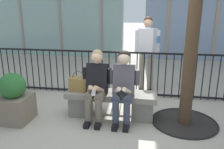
{
  "coord_description": "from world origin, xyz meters",
  "views": [
    {
      "loc": [
        0.64,
        -3.68,
        1.85
      ],
      "look_at": [
        0.0,
        0.1,
        0.75
      ],
      "focal_mm": 36.22,
      "sensor_mm": 36.0,
      "label": 1
    }
  ],
  "objects": [
    {
      "name": "ground_plane",
      "position": [
        0.0,
        0.0,
        0.0
      ],
      "size": [
        60.0,
        60.0,
        0.0
      ],
      "primitive_type": "plane",
      "color": "#A8A091"
    },
    {
      "name": "stone_bench",
      "position": [
        0.0,
        0.0,
        0.27
      ],
      "size": [
        1.6,
        0.44,
        0.45
      ],
      "color": "gray",
      "rests_on": "ground"
    },
    {
      "name": "planter",
      "position": [
        -1.59,
        -0.45,
        0.39
      ],
      "size": [
        0.52,
        0.52,
        0.85
      ],
      "color": "#726656",
      "rests_on": "ground"
    },
    {
      "name": "handbag_on_bench",
      "position": [
        -0.58,
        -0.01,
        0.58
      ],
      "size": [
        0.33,
        0.18,
        0.37
      ],
      "color": "olive",
      "rests_on": "stone_bench"
    },
    {
      "name": "plaza_railing",
      "position": [
        -0.0,
        1.07,
        0.5
      ],
      "size": [
        9.05,
        0.04,
        0.99
      ],
      "color": "black",
      "rests_on": "ground"
    },
    {
      "name": "bystander_at_railing",
      "position": [
        0.58,
        1.44,
        1.0
      ],
      "size": [
        0.55,
        0.37,
        1.71
      ],
      "color": "gray",
      "rests_on": "ground"
    },
    {
      "name": "seated_person_with_phone",
      "position": [
        -0.23,
        -0.13,
        0.65
      ],
      "size": [
        0.52,
        0.66,
        1.21
      ],
      "color": "#6B6051",
      "rests_on": "ground"
    },
    {
      "name": "seated_person_companion",
      "position": [
        0.23,
        -0.13,
        0.65
      ],
      "size": [
        0.52,
        0.66,
        1.21
      ],
      "color": "#383D4C",
      "rests_on": "ground"
    }
  ]
}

